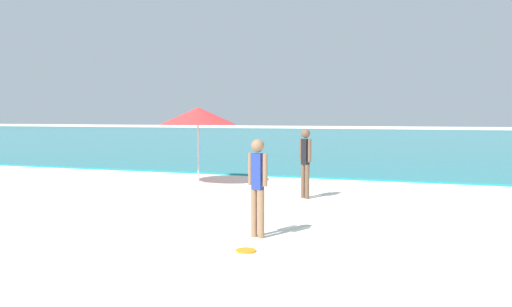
# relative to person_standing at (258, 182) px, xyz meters

# --- Properties ---
(water) EXTENTS (160.00, 60.00, 0.06)m
(water) POSITION_rel_person_standing_xyz_m (-0.93, 37.82, -0.85)
(water) COLOR teal
(water) RESTS_ON ground
(person_standing) EXTENTS (0.34, 0.21, 1.55)m
(person_standing) POSITION_rel_person_standing_xyz_m (0.00, 0.00, 0.00)
(person_standing) COLOR #936B4C
(person_standing) RESTS_ON ground
(frisbee) EXTENTS (0.28, 0.28, 0.03)m
(frisbee) POSITION_rel_person_standing_xyz_m (0.13, -0.87, -0.87)
(frisbee) COLOR orange
(frisbee) RESTS_ON ground
(person_distant) EXTENTS (0.32, 0.25, 1.61)m
(person_distant) POSITION_rel_person_standing_xyz_m (-0.26, 4.03, 0.04)
(person_distant) COLOR brown
(person_distant) RESTS_ON ground
(beach_umbrella) EXTENTS (2.16, 2.16, 2.15)m
(beach_umbrella) POSITION_rel_person_standing_xyz_m (-3.78, 5.63, 1.03)
(beach_umbrella) COLOR #B7B7BC
(beach_umbrella) RESTS_ON ground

